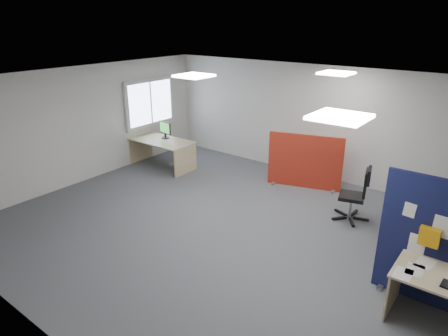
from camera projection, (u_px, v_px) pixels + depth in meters
The scene contains 11 objects.
floor at pixel (241, 234), 7.30m from camera, with size 9.00×9.00×0.00m, color #56595E.
ceiling at pixel (244, 85), 6.34m from camera, with size 9.00×7.00×0.02m, color white.
wall_back at pixel (327, 124), 9.41m from camera, with size 9.00×0.02×2.70m, color silver.
wall_front at pixel (53, 256), 4.22m from camera, with size 9.00×0.02×2.70m, color silver.
wall_left at pixel (86, 124), 9.37m from camera, with size 0.02×7.00×2.70m, color silver.
window at pixel (150, 103), 10.75m from camera, with size 0.06×1.70×1.30m.
ceiling_lights at pixel (283, 84), 6.65m from camera, with size 4.10×4.10×0.04m.
red_divider at pixel (305, 162), 9.09m from camera, with size 1.63×0.54×1.27m.
second_desk at pixel (163, 146), 10.41m from camera, with size 1.72×0.86×0.73m.
monitor_second at pixel (165, 129), 10.41m from camera, with size 0.48×0.22×0.43m.
office_chair at pixel (359, 191), 7.59m from camera, with size 0.72×0.69×1.08m.
Camera 1 is at (3.63, -5.27, 3.72)m, focal length 32.00 mm.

